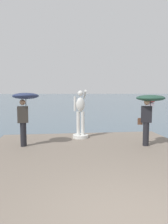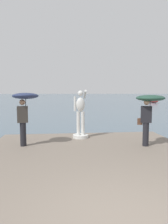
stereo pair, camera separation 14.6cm
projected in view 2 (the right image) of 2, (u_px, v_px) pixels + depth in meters
ground_plane at (67, 103)px, 42.65m from camera, size 400.00×400.00×0.00m
pier at (100, 182)px, 5.00m from camera, size 7.22×9.98×0.40m
statue_white_figure at (81, 118)px, 8.84m from camera, size 0.68×0.90×2.09m
onlooker_left at (25, 105)px, 7.46m from camera, size 1.09×1.10×1.99m
onlooker_right at (149, 105)px, 7.42m from camera, size 1.38×1.39×1.90m
boat_far at (153, 101)px, 45.43m from camera, size 1.07×4.82×0.83m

